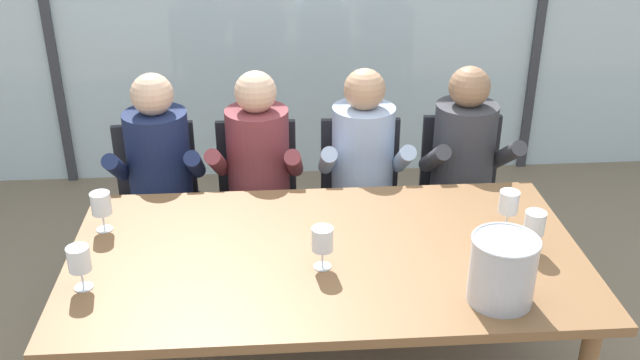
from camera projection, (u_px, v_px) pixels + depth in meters
name	position (u px, v px, depth m)	size (l,w,h in m)	color
ground	(312.00, 270.00, 4.15)	(14.00, 14.00, 0.00)	#847056
dining_table	(326.00, 266.00, 2.96)	(2.06, 1.12, 0.75)	brown
chair_near_curtain	(158.00, 197.00, 3.83)	(0.48, 0.48, 0.90)	#232328
chair_left_of_center	(257.00, 193.00, 3.86)	(0.45, 0.45, 0.90)	#232328
chair_center	(361.00, 191.00, 3.89)	(0.45, 0.45, 0.90)	#232328
chair_right_of_center	(461.00, 187.00, 3.93)	(0.46, 0.46, 0.90)	#232328
person_navy_polo	(159.00, 177.00, 3.64)	(0.47, 0.62, 1.22)	#192347
person_maroon_top	(257.00, 174.00, 3.67)	(0.49, 0.63, 1.22)	brown
person_pale_blue_shirt	(364.00, 171.00, 3.71)	(0.47, 0.61, 1.22)	#9EB2D1
person_charcoal_jacket	(467.00, 168.00, 3.74)	(0.48, 0.62, 1.22)	#38383D
ice_bucket_primary	(503.00, 269.00, 2.58)	(0.24, 0.24, 0.26)	#B7B7BC
wine_glass_by_left_taster	(535.00, 225.00, 2.89)	(0.08, 0.08, 0.17)	silver
wine_glass_near_bucket	(509.00, 204.00, 3.04)	(0.08, 0.08, 0.17)	silver
wine_glass_center_pour	(101.00, 205.00, 3.03)	(0.08, 0.08, 0.17)	silver
wine_glass_by_right_taster	(79.00, 261.00, 2.65)	(0.08, 0.08, 0.17)	silver
wine_glass_spare_empty	(322.00, 241.00, 2.77)	(0.08, 0.08, 0.17)	silver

